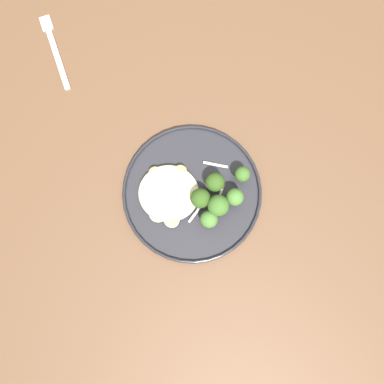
# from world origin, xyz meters

# --- Properties ---
(ground) EXTENTS (6.00, 6.00, 0.00)m
(ground) POSITION_xyz_m (0.00, 0.00, 0.00)
(ground) COLOR #47423D
(wooden_dining_table) EXTENTS (1.40, 1.00, 0.74)m
(wooden_dining_table) POSITION_xyz_m (0.00, 0.00, 0.66)
(wooden_dining_table) COLOR brown
(wooden_dining_table) RESTS_ON ground
(dinner_plate) EXTENTS (0.29, 0.29, 0.02)m
(dinner_plate) POSITION_xyz_m (0.03, 0.05, 0.75)
(dinner_plate) COLOR #232328
(dinner_plate) RESTS_ON wooden_dining_table
(noodle_bed) EXTENTS (0.12, 0.12, 0.03)m
(noodle_bed) POSITION_xyz_m (0.07, 0.06, 0.76)
(noodle_bed) COLOR beige
(noodle_bed) RESTS_ON dinner_plate
(seared_scallop_rear_pale) EXTENTS (0.03, 0.03, 0.02)m
(seared_scallop_rear_pale) POSITION_xyz_m (0.06, 0.01, 0.76)
(seared_scallop_rear_pale) COLOR #DBB77A
(seared_scallop_rear_pale) RESTS_ON dinner_plate
(seared_scallop_large_seared) EXTENTS (0.02, 0.02, 0.01)m
(seared_scallop_large_seared) POSITION_xyz_m (0.06, 0.05, 0.76)
(seared_scallop_large_seared) COLOR beige
(seared_scallop_large_seared) RESTS_ON dinner_plate
(seared_scallop_center_golden) EXTENTS (0.03, 0.03, 0.02)m
(seared_scallop_center_golden) POSITION_xyz_m (0.06, 0.11, 0.76)
(seared_scallop_center_golden) COLOR beige
(seared_scallop_center_golden) RESTS_ON dinner_plate
(seared_scallop_on_noodles) EXTENTS (0.03, 0.03, 0.01)m
(seared_scallop_on_noodles) POSITION_xyz_m (0.11, 0.02, 0.76)
(seared_scallop_on_noodles) COLOR #E5C689
(seared_scallop_on_noodles) RESTS_ON dinner_plate
(seared_scallop_right_edge) EXTENTS (0.03, 0.03, 0.01)m
(seared_scallop_right_edge) POSITION_xyz_m (0.06, 0.08, 0.76)
(seared_scallop_right_edge) COLOR #DBB77A
(seared_scallop_right_edge) RESTS_ON dinner_plate
(seared_scallop_tiny_bay) EXTENTS (0.04, 0.04, 0.01)m
(seared_scallop_tiny_bay) POSITION_xyz_m (0.09, 0.10, 0.76)
(seared_scallop_tiny_bay) COLOR beige
(seared_scallop_tiny_bay) RESTS_ON dinner_plate
(seared_scallop_left_edge) EXTENTS (0.03, 0.03, 0.01)m
(seared_scallop_left_edge) POSITION_xyz_m (0.04, 0.05, 0.76)
(seared_scallop_left_edge) COLOR #E5C689
(seared_scallop_left_edge) RESTS_ON dinner_plate
(broccoli_floret_front_edge) EXTENTS (0.04, 0.04, 0.07)m
(broccoli_floret_front_edge) POSITION_xyz_m (-0.03, 0.07, 0.79)
(broccoli_floret_front_edge) COLOR #89A356
(broccoli_floret_front_edge) RESTS_ON dinner_plate
(broccoli_floret_rear_charred) EXTENTS (0.03, 0.03, 0.05)m
(broccoli_floret_rear_charred) POSITION_xyz_m (-0.07, -0.00, 0.78)
(broccoli_floret_rear_charred) COLOR #7A994C
(broccoli_floret_rear_charred) RESTS_ON dinner_plate
(broccoli_floret_left_leaning) EXTENTS (0.04, 0.04, 0.06)m
(broccoli_floret_left_leaning) POSITION_xyz_m (0.01, 0.06, 0.79)
(broccoli_floret_left_leaning) COLOR #7A994C
(broccoli_floret_left_leaning) RESTS_ON dinner_plate
(broccoli_floret_beside_noodles) EXTENTS (0.04, 0.04, 0.05)m
(broccoli_floret_beside_noodles) POSITION_xyz_m (-0.02, 0.10, 0.78)
(broccoli_floret_beside_noodles) COLOR #89A356
(broccoli_floret_beside_noodles) RESTS_ON dinner_plate
(broccoli_floret_center_pile) EXTENTS (0.04, 0.04, 0.06)m
(broccoli_floret_center_pile) POSITION_xyz_m (-0.06, 0.05, 0.79)
(broccoli_floret_center_pile) COLOR #89A356
(broccoli_floret_center_pile) RESTS_ON dinner_plate
(broccoli_floret_small_sprig) EXTENTS (0.04, 0.04, 0.06)m
(broccoli_floret_small_sprig) POSITION_xyz_m (-0.02, 0.02, 0.79)
(broccoli_floret_small_sprig) COLOR #89A356
(broccoli_floret_small_sprig) RESTS_ON dinner_plate
(onion_sliver_short_strip) EXTENTS (0.03, 0.04, 0.00)m
(onion_sliver_short_strip) POSITION_xyz_m (0.01, 0.09, 0.75)
(onion_sliver_short_strip) COLOR silver
(onion_sliver_short_strip) RESTS_ON dinner_plate
(onion_sliver_curled_piece) EXTENTS (0.02, 0.05, 0.00)m
(onion_sliver_curled_piece) POSITION_xyz_m (-0.03, 0.05, 0.75)
(onion_sliver_curled_piece) COLOR silver
(onion_sliver_curled_piece) RESTS_ON dinner_plate
(onion_sliver_pale_crescent) EXTENTS (0.05, 0.01, 0.00)m
(onion_sliver_pale_crescent) POSITION_xyz_m (-0.01, -0.02, 0.75)
(onion_sliver_pale_crescent) COLOR silver
(onion_sliver_pale_crescent) RESTS_ON dinner_plate
(dinner_fork) EXTENTS (0.11, 0.17, 0.00)m
(dinner_fork) POSITION_xyz_m (0.38, -0.23, 0.74)
(dinner_fork) COLOR silver
(dinner_fork) RESTS_ON wooden_dining_table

